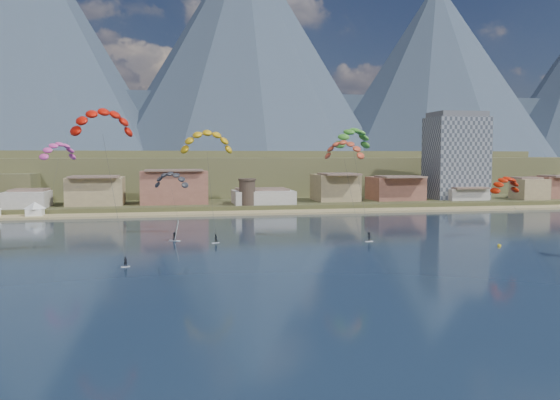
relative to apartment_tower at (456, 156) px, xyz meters
name	(u,v)px	position (x,y,z in m)	size (l,w,h in m)	color
ground	(327,296)	(-85.00, -128.00, -17.82)	(2400.00, 2400.00, 0.00)	black
beach	(235,213)	(-85.00, -22.00, -17.57)	(2200.00, 12.00, 0.90)	tan
land	(187,172)	(-85.00, 432.00, -17.82)	(2200.00, 900.00, 4.00)	brown
foothills	(250,172)	(-62.61, 104.47, -8.74)	(940.00, 210.00, 18.00)	brown
mountain_ridge	(170,67)	(-99.60, 695.65, 132.49)	(2060.00, 480.00, 400.00)	#2E3D4E
town	(105,187)	(-125.00, -6.00, -9.82)	(400.00, 24.00, 12.00)	beige
apartment_tower	(456,156)	(0.00, 0.00, 0.00)	(20.00, 16.00, 32.00)	gray
watchtower	(247,192)	(-80.00, -14.00, -11.45)	(5.82, 5.82, 8.60)	#47382D
kitesurfer_red	(102,118)	(-116.26, -91.64, 6.87)	(12.14, 15.90, 28.20)	silver
kitesurfer_yellow	(207,138)	(-96.42, -69.21, 4.02)	(12.18, 13.95, 25.25)	silver
kitesurfer_green	(353,136)	(-63.09, -70.92, 4.74)	(11.32, 18.26, 26.31)	silver
distant_kite_pink	(58,148)	(-129.41, -59.97, 1.91)	(8.87, 9.00, 22.51)	#262626
distant_kite_dark	(171,177)	(-104.27, -53.63, -5.11)	(9.62, 7.40, 15.96)	#262626
distant_kite_orange	(344,147)	(-67.71, -79.09, 2.13)	(9.42, 8.27, 22.72)	#262626
distant_kite_red	(505,182)	(-32.93, -84.94, -5.55)	(8.80, 6.97, 15.37)	#262626
windsurfer	(175,234)	(-103.67, -75.38, -16.44)	(2.74, 2.73, 4.35)	silver
buoy	(499,246)	(-40.26, -95.09, -17.69)	(0.73, 0.73, 0.73)	gold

